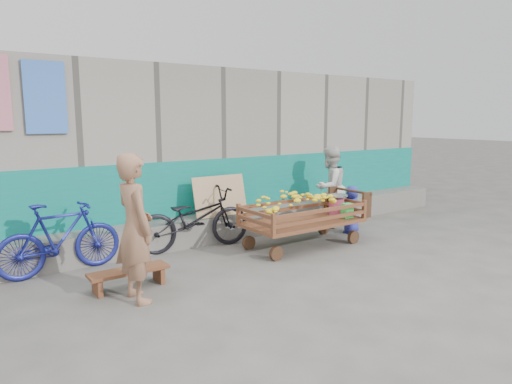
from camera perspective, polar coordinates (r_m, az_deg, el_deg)
ground at (r=6.10m, az=3.99°, el=-11.12°), size 80.00×80.00×0.00m
building_wall at (r=9.24m, az=-12.00°, el=4.99°), size 12.00×3.50×3.00m
banana_cart at (r=7.54m, az=5.67°, el=-2.20°), size 2.18×1.00×0.93m
bench at (r=6.02m, az=-15.59°, el=-9.88°), size 0.99×0.30×0.25m
vendor_man at (r=5.44m, az=-14.90°, el=-4.38°), size 0.44×0.65×1.74m
woman at (r=8.99m, az=9.18°, el=0.64°), size 0.88×0.75×1.58m
child at (r=8.64m, az=11.88°, el=-2.14°), size 0.50×0.41×0.89m
bicycle_dark at (r=7.46m, az=-7.74°, el=-3.36°), size 1.98×0.88×1.01m
bicycle_blue at (r=6.80m, az=-23.30°, el=-5.33°), size 1.68×0.57×1.00m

